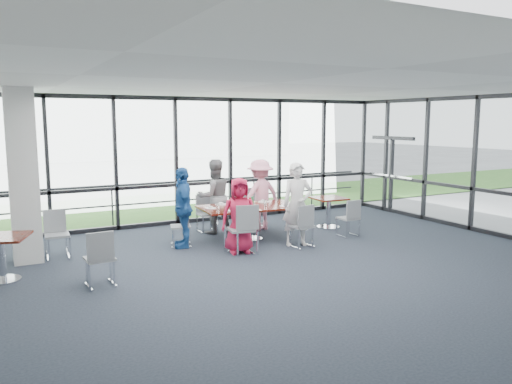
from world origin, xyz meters
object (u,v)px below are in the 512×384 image
chair_spare_la (100,259)px  chair_spare_r (348,218)px  chair_main_fl (207,214)px  chair_main_end (181,226)px  diner_near_right (297,204)px  chair_main_fr (254,209)px  diner_end (183,207)px  diner_far_left (214,196)px  chair_main_nr (301,226)px  chair_main_nl (241,229)px  diner_far_right (260,195)px  side_table_right (329,203)px  diner_near_left (239,215)px  side_table_left (0,244)px  chair_spare_lb (57,235)px  structural_column (23,176)px  main_table (250,211)px

chair_spare_la → chair_spare_r: bearing=5.3°
chair_main_fl → chair_main_end: (-1.00, -0.99, -0.01)m
diner_near_right → chair_main_fr: size_ratio=1.88×
diner_near_right → diner_end: size_ratio=1.05×
chair_main_fl → chair_spare_r: chair_main_fl is taller
diner_far_left → chair_main_fl: size_ratio=2.06×
chair_main_nr → chair_main_nl: bearing=169.3°
diner_far_right → side_table_right: bearing=150.7°
diner_near_right → diner_near_left: bearing=-165.9°
side_table_left → diner_far_right: bearing=14.7°
diner_near_right → diner_far_left: (-1.07, 1.91, -0.01)m
diner_end → chair_spare_la: diner_end is taller
chair_main_fr → chair_spare_r: bearing=123.0°
diner_near_left → diner_end: 1.27m
side_table_left → chair_spare_lb: bearing=47.4°
diner_near_left → diner_far_left: bearing=98.4°
diner_near_left → structural_column: bearing=177.6°
diner_near_left → chair_spare_r: (2.79, 0.11, -0.33)m
diner_far_left → chair_main_nr: (1.08, -2.05, -0.42)m
diner_end → chair_spare_r: size_ratio=2.01×
diner_far_left → diner_far_right: (1.12, -0.17, -0.02)m
chair_main_nl → diner_far_left: bearing=92.1°
chair_main_nl → side_table_right: bearing=31.3°
side_table_right → chair_spare_la: chair_spare_la is taller
structural_column → side_table_left: bearing=-113.3°
diner_far_left → chair_spare_r: diner_far_left is taller
main_table → diner_near_left: diner_near_left is taller
structural_column → side_table_left: size_ratio=3.08×
diner_near_right → chair_main_fl: size_ratio=2.08×
diner_far_left → chair_spare_la: bearing=41.0°
diner_far_right → chair_spare_la: bearing=22.1°
side_table_left → diner_far_right: (5.60, 1.47, 0.22)m
diner_near_left → diner_far_left: diner_far_left is taller
chair_spare_la → chair_main_nr: bearing=4.3°
main_table → diner_near_right: 1.16m
diner_far_right → chair_main_end: diner_far_right is taller
chair_main_fl → chair_spare_lb: size_ratio=0.95×
side_table_right → chair_spare_lb: bearing=178.2°
diner_far_left → chair_main_fl: diner_far_left is taller
side_table_right → chair_spare_lb: chair_spare_lb is taller
structural_column → side_table_right: size_ratio=3.94×
main_table → diner_near_right: (0.64, -0.94, 0.23)m
structural_column → main_table: structural_column is taller
diner_far_right → diner_end: diner_far_right is taller
main_table → diner_near_right: size_ratio=1.28×
diner_far_left → chair_main_nr: 2.36m
diner_end → chair_main_fl: 1.52m
diner_far_right → diner_near_right: bearing=79.9°
diner_far_right → chair_spare_r: (1.42, -1.58, -0.43)m
diner_near_left → chair_spare_la: 2.97m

